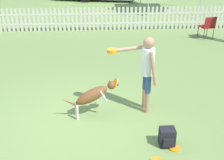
{
  "coord_description": "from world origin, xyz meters",
  "views": [
    {
      "loc": [
        0.5,
        -5.61,
        3.65
      ],
      "look_at": [
        0.82,
        0.33,
        0.82
      ],
      "focal_mm": 50.0,
      "sensor_mm": 36.0,
      "label": 1
    }
  ],
  "objects": [
    {
      "name": "picket_fence",
      "position": [
        0.0,
        6.87,
        0.47
      ],
      "size": [
        21.56,
        0.04,
        0.94
      ],
      "color": "beige",
      "rests_on": "ground_plane"
    },
    {
      "name": "leaping_dog",
      "position": [
        0.42,
        0.27,
        0.51
      ],
      "size": [
        1.25,
        0.39,
        0.84
      ],
      "rotation": [
        0.0,
        0.0,
        -1.42
      ],
      "color": "brown",
      "rests_on": "ground_plane"
    },
    {
      "name": "handler_person",
      "position": [
        1.55,
        0.45,
        1.09
      ],
      "size": [
        1.06,
        0.52,
        1.72
      ],
      "rotation": [
        0.0,
        0.0,
        -4.56
      ],
      "color": "tan",
      "rests_on": "ground_plane"
    },
    {
      "name": "ground_plane",
      "position": [
        0.0,
        0.0,
        0.0
      ],
      "size": [
        240.0,
        240.0,
        0.0
      ],
      "primitive_type": "plane",
      "color": "olive"
    },
    {
      "name": "folding_chair_blue_left",
      "position": [
        4.68,
        5.52,
        0.52
      ],
      "size": [
        0.59,
        0.6,
        0.86
      ],
      "rotation": [
        0.0,
        0.0,
        3.41
      ],
      "color": "#333338",
      "rests_on": "ground_plane"
    },
    {
      "name": "frisbee_near_handler",
      "position": [
        1.92,
        -0.99,
        0.01
      ],
      "size": [
        0.22,
        0.22,
        0.02
      ],
      "color": "orange",
      "rests_on": "ground_plane"
    },
    {
      "name": "backpack_on_grass",
      "position": [
        1.79,
        -0.87,
        0.18
      ],
      "size": [
        0.29,
        0.28,
        0.36
      ],
      "color": "black",
      "rests_on": "ground_plane"
    }
  ]
}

